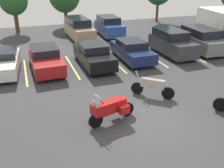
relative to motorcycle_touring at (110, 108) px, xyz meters
The scene contains 13 objects.
ground 1.74m from the motorcycle_touring, ahead, with size 44.00×44.00×0.10m, color #38383A.
motorcycle_touring is the anchor object (origin of this frame).
motorcycle_second 3.22m from the motorcycle_touring, 29.42° to the left, with size 1.76×1.57×1.28m.
parking_stripes 7.32m from the motorcycle_touring, 91.46° to the left, with size 24.05×4.76×0.01m.
car_white 8.90m from the motorcycle_touring, 119.97° to the left, with size 2.21×4.53×1.36m.
car_red 7.56m from the motorcycle_touring, 104.26° to the left, with size 1.92×4.65×1.46m.
car_black 7.15m from the motorcycle_touring, 79.81° to the left, with size 1.83×4.63×1.48m.
car_navy 8.37m from the motorcycle_touring, 60.18° to the left, with size 1.87×4.41×1.40m.
car_charcoal 10.52m from the motorcycle_touring, 44.70° to the left, with size 1.89×4.32×1.85m.
car_grey 12.53m from the motorcycle_touring, 36.40° to the left, with size 2.14×4.51×1.83m.
car_far_tan 14.71m from the motorcycle_touring, 82.29° to the left, with size 2.03×4.85×1.87m.
car_far_blue 15.55m from the motorcycle_touring, 71.35° to the left, with size 1.91×4.44×1.82m.
tree_center_right 19.54m from the motorcycle_touring, 100.11° to the left, with size 2.70×2.70×4.54m.
Camera 1 is at (-4.63, -8.69, 6.04)m, focal length 41.33 mm.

